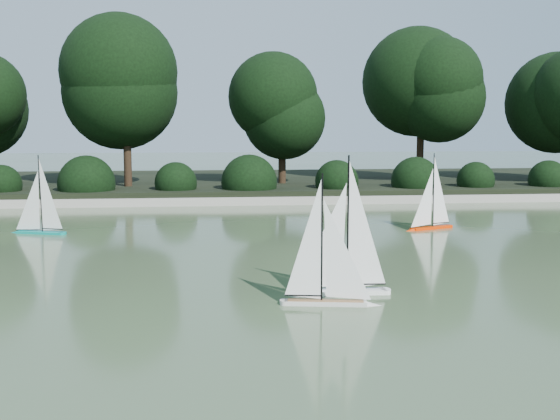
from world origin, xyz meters
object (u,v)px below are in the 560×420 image
at_px(sailboat_white_b, 333,284).
at_px(sailboat_teal, 36,221).
at_px(sailboat_white_a, 335,271).
at_px(sailboat_orange, 428,217).

bearing_deg(sailboat_white_b, sailboat_teal, 128.63).
xyz_separation_m(sailboat_white_a, sailboat_white_b, (-0.10, -0.46, -0.03)).
height_order(sailboat_white_a, sailboat_white_b, sailboat_white_a).
relative_size(sailboat_white_b, sailboat_teal, 1.01).
distance_m(sailboat_white_a, sailboat_white_b, 0.47).
xyz_separation_m(sailboat_white_b, sailboat_teal, (-4.20, 5.26, 0.00)).
xyz_separation_m(sailboat_white_a, sailboat_orange, (2.54, 4.58, -0.03)).
xyz_separation_m(sailboat_white_b, sailboat_orange, (2.64, 5.04, 0.00)).
bearing_deg(sailboat_orange, sailboat_white_b, -117.65).
relative_size(sailboat_white_a, sailboat_teal, 1.14).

